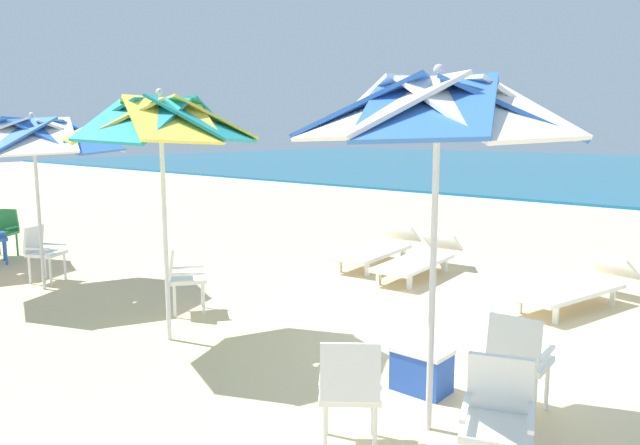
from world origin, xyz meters
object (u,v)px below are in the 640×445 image
Objects in this scene: plastic_chair_3 at (182,275)px; sun_lounger_1 at (577,286)px; cooler_box at (422,369)px; sun_lounger_2 at (419,259)px; beach_umbrella_0 at (438,113)px; plastic_chair_2 at (350,387)px; plastic_chair_7 at (3,230)px; plastic_chair_1 at (518,357)px; plastic_chair_4 at (42,250)px; plastic_chair_0 at (498,416)px; beach_umbrella_2 at (33,137)px; sun_lounger_3 at (379,248)px; beach_umbrella_1 at (161,123)px.

plastic_chair_3 is 0.39× the size of sun_lounger_1.
sun_lounger_2 is at bearing 121.27° from cooler_box.
plastic_chair_2 is (-0.27, -0.67, -1.93)m from beach_umbrella_0.
plastic_chair_2 is 1.00× the size of plastic_chair_7.
beach_umbrella_0 is 2.09m from plastic_chair_1.
plastic_chair_4 is (-2.93, -0.40, 0.00)m from plastic_chair_3.
cooler_box is (-1.13, 0.97, -0.30)m from plastic_chair_0.
plastic_chair_2 is (-0.99, -0.27, 0.00)m from plastic_chair_0.
beach_umbrella_0 is 1.09× the size of beach_umbrella_2.
sun_lounger_3 is at bearing 173.69° from sun_lounger_1.
beach_umbrella_0 is at bearing -3.84° from plastic_chair_7.
plastic_chair_0 is at bearing 14.97° from plastic_chair_2.
plastic_chair_7 is 9.64m from sun_lounger_1.
cooler_box is (2.23, -3.66, -0.08)m from sun_lounger_2.
beach_umbrella_1 is 3.16× the size of plastic_chair_3.
plastic_chair_0 is 1.00× the size of plastic_chair_1.
plastic_chair_3 is at bearing 13.77° from beach_umbrella_2.
plastic_chair_7 is (-2.33, 0.39, 0.00)m from plastic_chair_4.
plastic_chair_1 is 1.00× the size of plastic_chair_4.
beach_umbrella_0 is at bearing 151.12° from plastic_chair_0.
plastic_chair_2 is at bearing -83.65° from cooler_box.
plastic_chair_3 is at bearing 167.58° from plastic_chair_0.
plastic_chair_0 is at bearing -48.62° from sun_lounger_3.
plastic_chair_2 is 6.62m from plastic_chair_4.
sun_lounger_2 is (4.20, 4.01, -0.22)m from plastic_chair_4.
plastic_chair_4 is 0.39× the size of sun_lounger_2.
plastic_chair_2 is at bearing -64.25° from sun_lounger_2.
sun_lounger_2 is (-2.45, 0.12, 0.00)m from sun_lounger_1.
beach_umbrella_2 is at bearing -174.53° from plastic_chair_1.
plastic_chair_0 is 1.00× the size of plastic_chair_4.
beach_umbrella_1 is 5.05m from sun_lounger_3.
sun_lounger_3 is at bearing 85.23° from plastic_chair_3.
plastic_chair_0 is 4.60m from sun_lounger_1.
plastic_chair_0 is at bearing -12.42° from plastic_chair_3.
sun_lounger_3 is at bearing 129.03° from cooler_box.
plastic_chair_4 is at bearing -149.71° from sun_lounger_1.
plastic_chair_2 is 0.32× the size of beach_umbrella_1.
sun_lounger_3 is 4.40× the size of cooler_box.
beach_umbrella_0 reaches higher than sun_lounger_3.
plastic_chair_0 is 0.39× the size of sun_lounger_3.
plastic_chair_7 is at bearing -179.71° from plastic_chair_1.
cooler_box is at bearing -93.66° from sun_lounger_1.
plastic_chair_3 is 1.00× the size of plastic_chair_7.
plastic_chair_7 is 0.39× the size of sun_lounger_2.
plastic_chair_7 is (-5.26, -0.00, 0.00)m from plastic_chair_3.
beach_umbrella_2 is (-6.12, 0.68, 1.71)m from plastic_chair_2.
beach_umbrella_0 is at bearing -87.52° from sun_lounger_1.
sun_lounger_1 is 3.55m from cooler_box.
beach_umbrella_2 is at bearing -166.23° from plastic_chair_3.
beach_umbrella_2 is 5.62m from sun_lounger_3.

